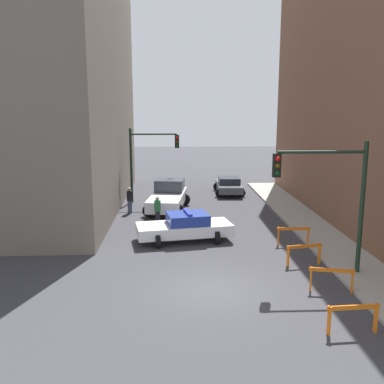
# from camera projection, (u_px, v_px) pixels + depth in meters

# --- Properties ---
(ground_plane) EXTENTS (120.00, 120.00, 0.00)m
(ground_plane) POSITION_uv_depth(u_px,v_px,m) (213.00, 290.00, 15.67)
(ground_plane) COLOR #38383D
(sidewalk_right) EXTENTS (2.40, 44.00, 0.12)m
(sidewalk_right) POSITION_uv_depth(u_px,v_px,m) (379.00, 285.00, 15.90)
(sidewalk_right) COLOR #9E998E
(sidewalk_right) RESTS_ON ground_plane
(building_corner_left) EXTENTS (14.00, 20.00, 15.35)m
(building_corner_left) POSITION_uv_depth(u_px,v_px,m) (9.00, 90.00, 27.45)
(building_corner_left) COLOR #6B6056
(building_corner_left) RESTS_ON ground_plane
(traffic_light_near) EXTENTS (3.64, 0.35, 5.20)m
(traffic_light_near) POSITION_uv_depth(u_px,v_px,m) (333.00, 188.00, 16.40)
(traffic_light_near) COLOR black
(traffic_light_near) RESTS_ON sidewalk_right
(traffic_light_far) EXTENTS (3.44, 0.35, 5.20)m
(traffic_light_far) POSITION_uv_depth(u_px,v_px,m) (147.00, 155.00, 29.62)
(traffic_light_far) COLOR black
(traffic_light_far) RESTS_ON ground_plane
(police_car) EXTENTS (4.95, 2.88, 1.52)m
(police_car) POSITION_uv_depth(u_px,v_px,m) (185.00, 227.00, 21.37)
(police_car) COLOR white
(police_car) RESTS_ON ground_plane
(white_truck) EXTENTS (3.06, 5.60, 1.90)m
(white_truck) POSITION_uv_depth(u_px,v_px,m) (168.00, 196.00, 27.87)
(white_truck) COLOR silver
(white_truck) RESTS_ON ground_plane
(parked_car_near) EXTENTS (2.37, 4.36, 1.31)m
(parked_car_near) POSITION_uv_depth(u_px,v_px,m) (229.00, 185.00, 33.26)
(parked_car_near) COLOR #474C51
(parked_car_near) RESTS_ON ground_plane
(pedestrian_crossing) EXTENTS (0.47, 0.47, 1.66)m
(pedestrian_crossing) POSITION_uv_depth(u_px,v_px,m) (158.00, 210.00, 24.21)
(pedestrian_crossing) COLOR black
(pedestrian_crossing) RESTS_ON ground_plane
(pedestrian_corner) EXTENTS (0.50, 0.50, 1.66)m
(pedestrian_corner) POSITION_uv_depth(u_px,v_px,m) (130.00, 200.00, 27.00)
(pedestrian_corner) COLOR #474C66
(pedestrian_corner) RESTS_ON ground_plane
(barrier_front) EXTENTS (1.60, 0.26, 0.90)m
(barrier_front) POSITION_uv_depth(u_px,v_px,m) (353.00, 314.00, 12.51)
(barrier_front) COLOR orange
(barrier_front) RESTS_ON ground_plane
(barrier_mid) EXTENTS (1.58, 0.46, 0.90)m
(barrier_mid) POSITION_uv_depth(u_px,v_px,m) (332.00, 276.00, 15.37)
(barrier_mid) COLOR orange
(barrier_mid) RESTS_ON ground_plane
(barrier_back) EXTENTS (1.58, 0.42, 0.90)m
(barrier_back) POSITION_uv_depth(u_px,v_px,m) (304.00, 251.00, 18.04)
(barrier_back) COLOR orange
(barrier_back) RESTS_ON ground_plane
(barrier_corner) EXTENTS (1.60, 0.20, 0.90)m
(barrier_corner) POSITION_uv_depth(u_px,v_px,m) (293.00, 233.00, 20.67)
(barrier_corner) COLOR orange
(barrier_corner) RESTS_ON ground_plane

